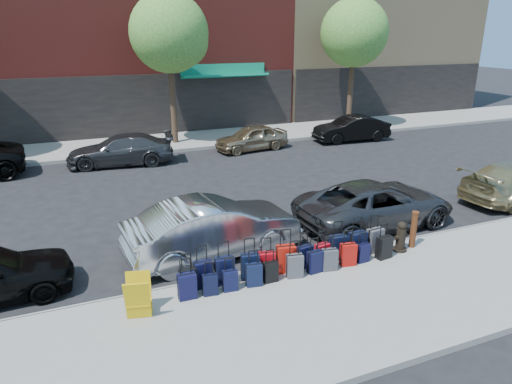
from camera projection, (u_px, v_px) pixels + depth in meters
name	position (u px, v px, depth m)	size (l,w,h in m)	color
ground	(224.00, 208.00, 15.26)	(120.00, 120.00, 0.00)	black
sidewalk_near	(322.00, 310.00, 9.56)	(60.00, 4.00, 0.15)	gray
sidewalk_far	(164.00, 142.00, 23.96)	(60.00, 4.00, 0.15)	gray
curb_near	(281.00, 267.00, 11.32)	(60.00, 0.08, 0.15)	gray
curb_far	(172.00, 151.00, 22.20)	(60.00, 0.08, 0.15)	gray
tree_center	(172.00, 35.00, 21.98)	(3.80, 3.80, 7.27)	black
tree_right	(356.00, 34.00, 25.71)	(3.80, 3.80, 7.27)	black
suitcase_front_0	(188.00, 280.00, 10.03)	(0.38, 0.21, 0.91)	black
suitcase_front_1	(203.00, 274.00, 10.21)	(0.43, 0.25, 1.00)	black
suitcase_front_2	(225.00, 271.00, 10.33)	(0.45, 0.27, 1.04)	black
suitcase_front_3	(250.00, 266.00, 10.55)	(0.45, 0.30, 1.00)	black
suitcase_front_4	(267.00, 264.00, 10.70)	(0.43, 0.29, 0.95)	#AC0B13
suitcase_front_5	(286.00, 259.00, 10.85)	(0.48, 0.32, 1.07)	#AA150A
suitcase_front_6	(305.00, 256.00, 11.08)	(0.40, 0.26, 0.90)	black
suitcase_front_7	(322.00, 254.00, 11.25)	(0.38, 0.26, 0.85)	#A10A17
suitcase_front_8	(338.00, 247.00, 11.47)	(0.43, 0.26, 1.01)	black
suitcase_front_9	(357.00, 244.00, 11.60)	(0.46, 0.27, 1.06)	black
suitcase_front_10	(375.00, 240.00, 11.83)	(0.45, 0.28, 1.03)	#434348
suitcase_back_0	(187.00, 286.00, 9.77)	(0.40, 0.23, 0.93)	black
suitcase_back_1	(210.00, 285.00, 9.92)	(0.34, 0.23, 0.77)	black
suitcase_back_2	(230.00, 280.00, 10.08)	(0.34, 0.21, 0.78)	black
suitcase_back_3	(254.00, 275.00, 10.27)	(0.39, 0.26, 0.86)	black
suitcase_back_4	(271.00, 272.00, 10.44)	(0.33, 0.19, 0.79)	black
suitcase_back_5	(295.00, 266.00, 10.63)	(0.41, 0.29, 0.91)	#414046
suitcase_back_6	(315.00, 262.00, 10.84)	(0.38, 0.25, 0.87)	black
suitcase_back_7	(329.00, 260.00, 10.95)	(0.39, 0.27, 0.87)	#3D3D42
suitcase_back_8	(348.00, 254.00, 11.17)	(0.41, 0.28, 0.90)	#A20F0A
suitcase_back_9	(363.00, 253.00, 11.35)	(0.33, 0.21, 0.77)	black
suitcase_back_10	(384.00, 247.00, 11.51)	(0.42, 0.28, 0.94)	black
fire_hydrant	(401.00, 237.00, 11.89)	(0.42, 0.37, 0.81)	black
bollard	(414.00, 229.00, 12.04)	(0.19, 0.19, 1.01)	#38190C
display_rack	(138.00, 297.00, 9.10)	(0.61, 0.64, 0.88)	gold
car_near_1	(214.00, 228.00, 11.86)	(1.61, 4.62, 1.52)	silver
car_near_2	(376.00, 204.00, 13.71)	(2.28, 4.95, 1.38)	#363639
car_far_1	(121.00, 150.00, 20.05)	(1.85, 4.56, 1.32)	#37373A
car_far_2	(252.00, 138.00, 22.51)	(1.47, 3.66, 1.25)	#99815E
car_far_3	(351.00, 129.00, 24.35)	(1.42, 4.06, 1.34)	black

